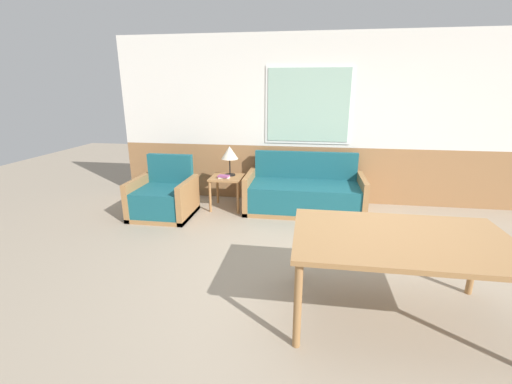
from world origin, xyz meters
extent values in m
plane|color=gray|center=(0.00, 0.00, 0.00)|extent=(16.00, 16.00, 0.00)
cube|color=#996B42|center=(0.00, 2.63, 0.47)|extent=(7.20, 0.06, 0.94)
cube|color=silver|center=(0.00, 2.63, 1.82)|extent=(7.20, 0.06, 1.76)
cube|color=white|center=(-0.42, 2.59, 1.60)|extent=(1.37, 0.01, 1.22)
cube|color=#99BCA8|center=(-0.42, 2.58, 1.60)|extent=(1.29, 0.02, 1.14)
cube|color=#9E7042|center=(-0.42, 2.06, 0.03)|extent=(1.81, 0.86, 0.06)
cube|color=#195660|center=(-0.42, 2.04, 0.25)|extent=(1.65, 0.78, 0.38)
cube|color=#195660|center=(-0.42, 2.44, 0.66)|extent=(1.65, 0.10, 0.44)
cube|color=#9E7042|center=(-1.29, 2.06, 0.29)|extent=(0.08, 0.86, 0.58)
cube|color=#9E7042|center=(0.45, 2.06, 0.29)|extent=(0.08, 0.86, 0.58)
cube|color=#9E7042|center=(-2.52, 1.53, 0.03)|extent=(0.87, 0.81, 0.06)
cube|color=#195660|center=(-2.52, 1.51, 0.25)|extent=(0.71, 0.73, 0.37)
cube|color=#195660|center=(-2.52, 1.88, 0.66)|extent=(0.71, 0.10, 0.45)
cube|color=#9E7042|center=(-2.91, 1.53, 0.29)|extent=(0.08, 0.81, 0.57)
cube|color=#9E7042|center=(-2.12, 1.53, 0.29)|extent=(0.08, 0.81, 0.57)
cube|color=#9E7042|center=(-1.64, 2.03, 0.51)|extent=(0.50, 0.50, 0.03)
cylinder|color=#9E7042|center=(-1.87, 1.80, 0.25)|extent=(0.04, 0.04, 0.49)
cylinder|color=#9E7042|center=(-1.42, 1.80, 0.25)|extent=(0.04, 0.04, 0.49)
cylinder|color=#9E7042|center=(-1.87, 2.25, 0.25)|extent=(0.04, 0.04, 0.49)
cylinder|color=#9E7042|center=(-1.42, 2.25, 0.25)|extent=(0.04, 0.04, 0.49)
cylinder|color=black|center=(-1.61, 2.11, 0.53)|extent=(0.17, 0.17, 0.02)
cylinder|color=black|center=(-1.61, 2.11, 0.67)|extent=(0.02, 0.02, 0.25)
cone|color=beige|center=(-1.61, 2.11, 0.89)|extent=(0.27, 0.27, 0.20)
cube|color=white|center=(-1.67, 1.94, 0.53)|extent=(0.18, 0.13, 0.02)
cube|color=#994C84|center=(-1.67, 1.93, 0.55)|extent=(0.18, 0.14, 0.03)
cube|color=#9E7042|center=(0.38, -0.46, 0.72)|extent=(1.71, 1.07, 0.04)
cylinder|color=#9E7042|center=(-0.41, -0.94, 0.35)|extent=(0.06, 0.06, 0.70)
cylinder|color=#9E7042|center=(-0.41, 0.01, 0.35)|extent=(0.06, 0.06, 0.70)
cylinder|color=#9E7042|center=(1.18, 0.01, 0.35)|extent=(0.06, 0.06, 0.70)
camera|label=1|loc=(-0.38, -3.10, 1.87)|focal=24.00mm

